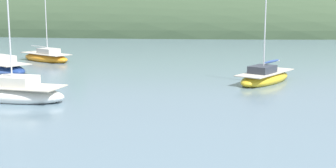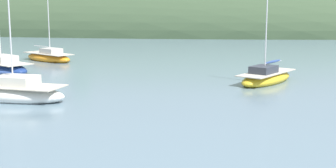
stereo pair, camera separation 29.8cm
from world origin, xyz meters
name	(u,v)px [view 1 (the left image)]	position (x,y,z in m)	size (l,w,h in m)	color
far_shoreline_hill	(103,32)	(-25.07, 89.56, 0.03)	(150.00, 36.00, 24.06)	#384C33
sailboat_white_near	(8,93)	(-10.05, 19.55, 0.46)	(8.03, 3.54, 9.02)	white
sailboat_red_portside	(265,77)	(6.15, 28.67, 0.41)	(5.17, 6.93, 8.26)	gold
sailboat_blue_center	(46,57)	(-16.06, 39.01, 0.40)	(6.99, 5.44, 8.27)	orange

